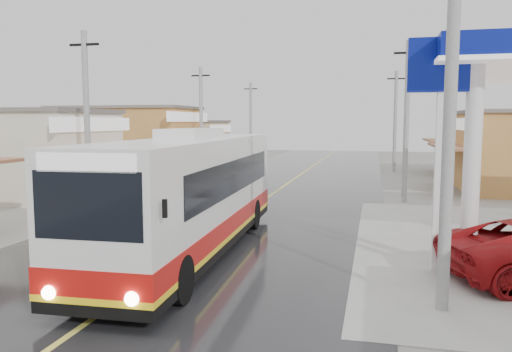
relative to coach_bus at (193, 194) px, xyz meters
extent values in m
plane|color=slate|center=(-0.15, -3.24, -1.84)|extent=(120.00, 120.00, 0.00)
cube|color=black|center=(-0.15, 11.76, -1.83)|extent=(12.00, 90.00, 0.02)
cube|color=#D8CC4C|center=(-0.15, 11.76, -1.81)|extent=(0.15, 90.00, 0.01)
cylinder|color=white|center=(7.85, 5.76, 0.91)|extent=(0.44, 0.44, 5.50)
cylinder|color=white|center=(7.85, -0.24, 0.91)|extent=(0.44, 0.44, 5.50)
cube|color=white|center=(7.05, -0.24, 1.16)|extent=(0.25, 0.25, 6.00)
cube|color=navy|center=(7.05, -0.24, 3.66)|extent=(1.80, 0.30, 1.40)
cube|color=silver|center=(0.00, -0.07, 0.21)|extent=(2.95, 12.11, 2.96)
cube|color=black|center=(0.00, -0.07, -1.37)|extent=(2.97, 12.13, 0.30)
cube|color=#B6130F|center=(0.00, -0.07, -0.86)|extent=(2.99, 12.15, 0.55)
cube|color=yellow|center=(0.00, -0.07, -1.20)|extent=(3.00, 12.16, 0.14)
cube|color=black|center=(-0.02, 0.43, 0.54)|extent=(2.89, 9.61, 1.00)
cube|color=black|center=(0.22, -6.03, 0.64)|extent=(2.21, 0.20, 1.30)
cube|color=black|center=(-0.22, 5.88, 0.64)|extent=(2.21, 0.20, 1.10)
cube|color=white|center=(0.22, -6.03, 1.44)|extent=(2.01, 0.19, 0.35)
cube|color=silver|center=(0.00, -0.07, 1.84)|extent=(1.31, 3.05, 0.30)
cylinder|color=black|center=(-0.94, -4.32, -1.27)|extent=(0.39, 1.11, 1.10)
cylinder|color=black|center=(1.26, -4.24, -1.27)|extent=(0.39, 1.11, 1.10)
cylinder|color=black|center=(-1.24, 3.69, -1.27)|extent=(0.39, 1.11, 1.10)
cylinder|color=black|center=(0.96, 3.77, -1.27)|extent=(0.39, 1.11, 1.10)
sphere|color=#FFF2CC|center=(-0.63, -6.13, -1.07)|extent=(0.29, 0.29, 0.28)
sphere|color=#FFF2CC|center=(1.08, -6.07, -1.07)|extent=(0.29, 0.29, 0.28)
cube|color=black|center=(-1.19, -5.83, 0.59)|extent=(0.08, 0.08, 0.35)
cube|color=black|center=(1.61, -5.73, 0.59)|extent=(0.08, 0.08, 0.35)
cube|color=silver|center=(-5.16, 15.03, -0.21)|extent=(3.29, 8.47, 2.29)
cube|color=navy|center=(-5.16, 15.03, -0.99)|extent=(3.33, 8.51, 0.92)
cube|color=black|center=(-5.16, 15.03, 0.11)|extent=(3.14, 7.11, 0.82)
cube|color=black|center=(-5.71, 10.99, 0.11)|extent=(1.90, 0.37, 1.01)
cylinder|color=black|center=(-6.52, 12.25, -1.36)|extent=(0.40, 0.95, 0.92)
cylinder|color=black|center=(-4.58, 11.99, -1.36)|extent=(0.40, 0.95, 0.92)
cylinder|color=black|center=(-5.73, 18.06, -1.36)|extent=(0.40, 0.95, 0.92)
cylinder|color=black|center=(-3.79, 17.80, -1.36)|extent=(0.40, 0.95, 0.92)
imported|color=black|center=(-4.15, 3.70, -1.29)|extent=(1.24, 2.21, 1.10)
imported|color=#2A802F|center=(-4.15, 3.45, -0.49)|extent=(0.76, 0.59, 1.83)
cube|color=#26262D|center=(-7.87, 6.65, -0.90)|extent=(1.63, 2.18, 1.28)
cube|color=brown|center=(-7.87, 6.65, -0.21)|extent=(1.69, 2.24, 0.10)
cylinder|color=black|center=(-8.42, 5.84, -1.54)|extent=(0.29, 0.61, 0.59)
cylinder|color=black|center=(-8.68, 7.20, -1.54)|extent=(0.29, 0.61, 0.59)
cylinder|color=black|center=(-7.12, 5.89, -1.54)|extent=(0.23, 0.60, 0.59)
torus|color=black|center=(-6.78, 4.57, -1.72)|extent=(0.92, 0.92, 0.23)
torus|color=black|center=(-6.78, 4.57, -1.48)|extent=(0.92, 0.92, 0.23)
camera|label=1|loc=(5.38, -14.20, 2.18)|focal=35.00mm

